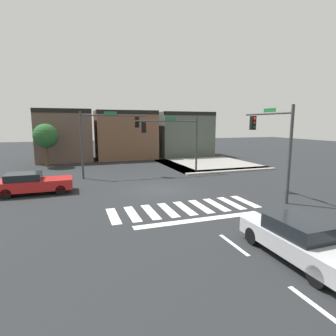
% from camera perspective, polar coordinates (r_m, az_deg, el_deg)
% --- Properties ---
extents(ground_plane, '(120.00, 120.00, 0.00)m').
position_cam_1_polar(ground_plane, '(19.78, -1.55, -4.60)').
color(ground_plane, '#232628').
extents(crosswalk_near, '(8.53, 2.63, 0.01)m').
position_cam_1_polar(crosswalk_near, '(15.71, 3.51, -8.31)').
color(crosswalk_near, silver).
rests_on(crosswalk_near, ground_plane).
extents(lane_markings, '(6.80, 18.75, 0.01)m').
position_cam_1_polar(lane_markings, '(10.88, 24.63, -17.48)').
color(lane_markings, white).
rests_on(lane_markings, ground_plane).
extents(bike_detector_marking, '(0.92, 0.92, 0.01)m').
position_cam_1_polar(bike_detector_marking, '(13.46, 17.42, -11.80)').
color(bike_detector_marking, yellow).
rests_on(bike_detector_marking, ground_plane).
extents(curb_corner_northeast, '(10.00, 10.60, 0.15)m').
position_cam_1_polar(curb_corner_northeast, '(31.54, 7.98, 0.70)').
color(curb_corner_northeast, gray).
rests_on(curb_corner_northeast, ground_plane).
extents(storefront_row, '(23.21, 5.68, 6.44)m').
position_cam_1_polar(storefront_row, '(37.79, -7.89, 6.88)').
color(storefront_row, brown).
rests_on(storefront_row, ground_plane).
extents(traffic_signal_northeast, '(5.99, 0.32, 5.38)m').
position_cam_1_polar(traffic_signal_northeast, '(25.50, 1.13, 7.12)').
color(traffic_signal_northeast, '#383A3D').
rests_on(traffic_signal_northeast, ground_plane).
extents(traffic_signal_southeast, '(0.32, 4.48, 5.81)m').
position_cam_1_polar(traffic_signal_southeast, '(18.55, 20.86, 6.30)').
color(traffic_signal_southeast, '#383A3D').
rests_on(traffic_signal_southeast, ground_plane).
extents(traffic_signal_northwest, '(5.66, 0.32, 5.75)m').
position_cam_1_polar(traffic_signal_northwest, '(24.56, -12.61, 7.47)').
color(traffic_signal_northwest, '#383A3D').
rests_on(traffic_signal_northwest, ground_plane).
extents(car_silver, '(1.83, 4.52, 1.45)m').
position_cam_1_polar(car_silver, '(10.97, 25.60, -13.12)').
color(car_silver, '#B7BABF').
rests_on(car_silver, ground_plane).
extents(car_red, '(4.75, 1.94, 1.45)m').
position_cam_1_polar(car_red, '(20.68, -26.27, -2.84)').
color(car_red, red).
rests_on(car_red, ground_plane).
extents(roadside_tree, '(2.60, 2.60, 4.70)m').
position_cam_1_polar(roadside_tree, '(32.43, -24.11, 6.05)').
color(roadside_tree, '#4C3823').
rests_on(roadside_tree, ground_plane).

